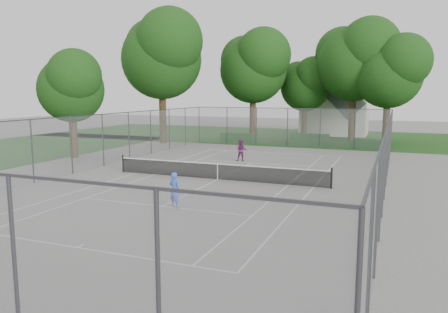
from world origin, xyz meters
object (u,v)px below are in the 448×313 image
at_px(house, 335,103).
at_px(tennis_net, 218,171).
at_px(girl_player, 175,190).
at_px(woman_player, 241,150).

bearing_deg(house, tennis_net, -94.81).
bearing_deg(tennis_net, girl_player, -84.39).
relative_size(girl_player, woman_player, 0.99).
xyz_separation_m(girl_player, woman_player, (-1.60, 13.25, 0.01)).
bearing_deg(girl_player, tennis_net, -69.18).
distance_m(tennis_net, house, 30.46).
distance_m(tennis_net, girl_player, 6.39).
relative_size(tennis_net, house, 1.40).
xyz_separation_m(house, woman_player, (-3.51, -23.30, -2.91)).
height_order(tennis_net, woman_player, woman_player).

